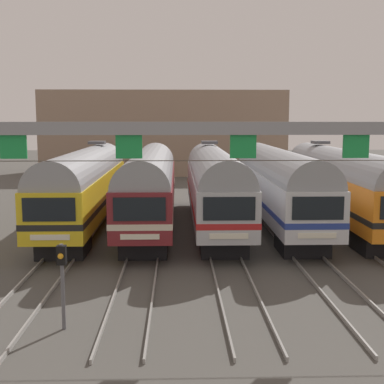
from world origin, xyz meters
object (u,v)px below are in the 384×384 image
commuter_train_stainless (214,183)px  commuter_train_silver (278,183)px  yard_signal_mast (62,270)px  catenary_gantry (243,158)px  commuter_train_orange (342,183)px  commuter_train_maroon (150,184)px  commuter_train_yellow (85,184)px

commuter_train_stainless → commuter_train_silver: size_ratio=1.00×
yard_signal_mast → commuter_train_stainless: bearing=69.4°
catenary_gantry → commuter_train_orange: bearing=60.0°
commuter_train_stainless → commuter_train_silver: 3.90m
commuter_train_orange → catenary_gantry: bearing=-120.0°
commuter_train_orange → commuter_train_maroon: bearing=-180.0°
commuter_train_yellow → commuter_train_orange: (15.58, 0.00, 0.00)m
commuter_train_silver → commuter_train_orange: (3.90, 0.00, 0.00)m
commuter_train_maroon → commuter_train_silver: 7.79m
commuter_train_yellow → catenary_gantry: 15.79m
commuter_train_yellow → commuter_train_orange: bearing=0.0°
commuter_train_maroon → commuter_train_silver: same height
commuter_train_maroon → catenary_gantry: 14.27m
commuter_train_maroon → yard_signal_mast: 15.67m
catenary_gantry → commuter_train_stainless: bearing=90.0°
commuter_train_maroon → commuter_train_stainless: commuter_train_stainless is taller
commuter_train_yellow → catenary_gantry: catenary_gantry is taller
commuter_train_silver → yard_signal_mast: 18.35m
commuter_train_maroon → commuter_train_orange: 11.69m
commuter_train_stainless → catenary_gantry: 13.74m
commuter_train_yellow → commuter_train_orange: same height
commuter_train_yellow → commuter_train_silver: 11.69m
commuter_train_maroon → commuter_train_orange: bearing=0.0°
commuter_train_stainless → yard_signal_mast: (-5.84, -15.53, -0.76)m
commuter_train_yellow → commuter_train_orange: 15.58m
commuter_train_orange → catenary_gantry: 15.79m
commuter_train_stainless → catenary_gantry: size_ratio=0.87×
commuter_train_orange → yard_signal_mast: (-13.64, -15.53, -0.76)m
catenary_gantry → commuter_train_yellow: bearing=120.0°
commuter_train_maroon → commuter_train_orange: size_ratio=1.00×
commuter_train_maroon → commuter_train_silver: (7.79, 0.00, 0.00)m
commuter_train_orange → yard_signal_mast: bearing=-131.3°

